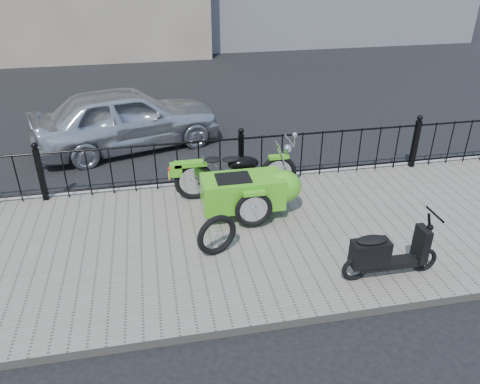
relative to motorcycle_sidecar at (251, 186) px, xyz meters
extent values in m
plane|color=black|center=(0.05, -0.20, -0.59)|extent=(120.00, 120.00, 0.00)
cube|color=slate|center=(0.05, -0.70, -0.53)|extent=(30.00, 3.80, 0.12)
cube|color=gray|center=(0.05, 1.24, -0.53)|extent=(30.00, 0.10, 0.12)
cylinder|color=black|center=(0.05, 1.10, 0.40)|extent=(14.00, 0.04, 0.04)
cylinder|color=black|center=(0.05, 1.10, -0.35)|extent=(14.00, 0.04, 0.04)
cube|color=black|center=(-3.45, 1.10, 0.01)|extent=(0.09, 0.09, 0.96)
sphere|color=black|center=(-3.45, 1.10, 0.55)|extent=(0.11, 0.11, 0.11)
cube|color=black|center=(0.05, 1.10, 0.01)|extent=(0.09, 0.09, 0.96)
sphere|color=black|center=(0.05, 1.10, 0.55)|extent=(0.11, 0.11, 0.11)
cube|color=black|center=(3.55, 1.10, 0.01)|extent=(0.09, 0.09, 0.96)
sphere|color=black|center=(3.55, 1.10, 0.55)|extent=(0.11, 0.11, 0.11)
torus|color=black|center=(0.62, 0.61, -0.13)|extent=(0.69, 0.09, 0.69)
torus|color=black|center=(-0.88, 0.61, -0.13)|extent=(0.69, 0.09, 0.69)
torus|color=black|center=(-0.08, -0.53, -0.13)|extent=(0.60, 0.08, 0.60)
cube|color=gray|center=(-0.13, 0.61, -0.11)|extent=(0.34, 0.22, 0.24)
cylinder|color=black|center=(-0.13, 0.61, -0.18)|extent=(1.40, 0.04, 0.04)
ellipsoid|color=black|center=(-0.01, 0.61, 0.13)|extent=(0.54, 0.29, 0.26)
cylinder|color=silver|center=(0.80, 0.61, 0.49)|extent=(0.03, 0.56, 0.03)
cylinder|color=silver|center=(0.68, 0.61, 0.18)|extent=(0.25, 0.04, 0.59)
sphere|color=silver|center=(0.78, 0.61, 0.35)|extent=(0.15, 0.15, 0.15)
cube|color=#4EB81D|center=(0.62, 0.61, 0.20)|extent=(0.36, 0.12, 0.06)
cube|color=#4EB81D|center=(-0.93, 0.61, 0.21)|extent=(0.55, 0.16, 0.08)
ellipsoid|color=black|center=(-0.23, 0.61, 0.23)|extent=(0.31, 0.22, 0.08)
ellipsoid|color=black|center=(-0.55, 0.61, 0.25)|extent=(0.31, 0.22, 0.08)
sphere|color=red|center=(-1.28, 0.61, 0.15)|extent=(0.07, 0.07, 0.07)
cube|color=yellow|center=(-1.30, 0.71, -0.03)|extent=(0.02, 0.14, 0.10)
cube|color=#4EB81D|center=(-0.18, -0.14, 0.00)|extent=(1.30, 0.62, 0.50)
ellipsoid|color=#4EB81D|center=(0.47, -0.14, 0.02)|extent=(0.65, 0.60, 0.54)
cube|color=black|center=(-0.33, -0.14, 0.23)|extent=(0.55, 0.43, 0.06)
cube|color=#4EB81D|center=(-0.08, -0.53, 0.16)|extent=(0.34, 0.11, 0.06)
torus|color=black|center=(1.97, -2.03, -0.29)|extent=(0.37, 0.06, 0.37)
torus|color=black|center=(0.97, -2.03, -0.29)|extent=(0.37, 0.06, 0.37)
cube|color=black|center=(1.47, -2.03, -0.27)|extent=(0.91, 0.20, 0.09)
cube|color=black|center=(1.15, -2.03, -0.07)|extent=(0.50, 0.24, 0.36)
ellipsoid|color=black|center=(1.15, -2.03, 0.14)|extent=(0.43, 0.21, 0.08)
cube|color=black|center=(1.88, -2.03, -0.02)|extent=(0.11, 0.27, 0.50)
cylinder|color=black|center=(1.94, -2.03, 0.25)|extent=(0.14, 0.04, 0.40)
cylinder|color=black|center=(1.98, -2.03, 0.43)|extent=(0.03, 0.40, 0.03)
torus|color=black|center=(-0.74, -1.08, -0.16)|extent=(0.62, 0.32, 0.63)
imported|color=silver|center=(-2.03, 3.50, 0.10)|extent=(4.34, 2.66, 1.38)
camera|label=1|loc=(-1.50, -6.61, 3.57)|focal=35.00mm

